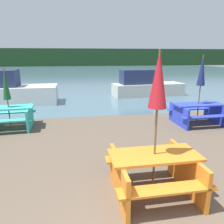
{
  "coord_description": "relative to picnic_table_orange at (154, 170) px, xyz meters",
  "views": [
    {
      "loc": [
        -0.85,
        -1.33,
        2.4
      ],
      "look_at": [
        0.13,
        4.57,
        0.85
      ],
      "focal_mm": 35.0,
      "sensor_mm": 36.0,
      "label": 1
    }
  ],
  "objects": [
    {
      "name": "water",
      "position": [
        -0.43,
        30.26,
        -0.46
      ],
      "size": [
        60.0,
        50.0,
        0.0
      ],
      "color": "slate",
      "rests_on": "ground_plane"
    },
    {
      "name": "far_treeline",
      "position": [
        -0.43,
        50.26,
        1.54
      ],
      "size": [
        80.0,
        1.6,
        4.0
      ],
      "color": "#1E3D1E",
      "rests_on": "water"
    },
    {
      "name": "picnic_table_orange",
      "position": [
        0.0,
        0.0,
        0.0
      ],
      "size": [
        1.55,
        1.4,
        0.77
      ],
      "rotation": [
        0.0,
        0.0,
        0.01
      ],
      "color": "orange",
      "rests_on": "ground_plane"
    },
    {
      "name": "picnic_table_blue",
      "position": [
        3.01,
        3.72,
        -0.01
      ],
      "size": [
        1.78,
        1.41,
        0.74
      ],
      "rotation": [
        0.0,
        0.0,
        0.02
      ],
      "color": "blue",
      "rests_on": "ground_plane"
    },
    {
      "name": "picnic_table_teal",
      "position": [
        -3.53,
        4.25,
        -0.01
      ],
      "size": [
        1.65,
        1.48,
        0.75
      ],
      "rotation": [
        0.0,
        0.0,
        0.07
      ],
      "color": "#33B7A8",
      "rests_on": "ground_plane"
    },
    {
      "name": "umbrella_navy",
      "position": [
        3.01,
        3.72,
        1.43
      ],
      "size": [
        0.28,
        0.28,
        2.44
      ],
      "color": "brown",
      "rests_on": "ground_plane"
    },
    {
      "name": "umbrella_darkgreen",
      "position": [
        -3.53,
        4.25,
        1.04
      ],
      "size": [
        0.24,
        0.24,
        2.03
      ],
      "color": "brown",
      "rests_on": "ground_plane"
    },
    {
      "name": "umbrella_crimson",
      "position": [
        -0.0,
        -0.0,
        1.56
      ],
      "size": [
        0.3,
        0.3,
        2.5
      ],
      "color": "brown",
      "rests_on": "ground_plane"
    },
    {
      "name": "boat",
      "position": [
        2.91,
        9.58,
        0.12
      ],
      "size": [
        4.45,
        1.83,
        1.59
      ],
      "rotation": [
        0.0,
        0.0,
        0.1
      ],
      "color": "beige",
      "rests_on": "water"
    },
    {
      "name": "boat_second",
      "position": [
        -4.48,
        8.37,
        0.18
      ],
      "size": [
        4.1,
        1.82,
        1.72
      ],
      "rotation": [
        0.0,
        0.0,
        0.02
      ],
      "color": "silver",
      "rests_on": "water"
    }
  ]
}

